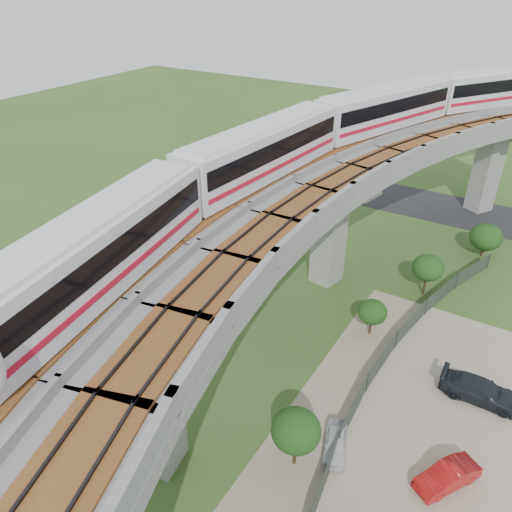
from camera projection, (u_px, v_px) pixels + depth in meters
The scene contains 13 objects.
ground at pixel (251, 344), 34.91m from camera, with size 160.00×160.00×0.00m, color #385321.
dirt_lot at pixel (449, 454), 27.11m from camera, with size 18.00×26.00×0.04m, color gray.
asphalt_road at pixel (390, 197), 56.91m from camera, with size 60.00×8.00×0.03m, color #232326.
viaduct at pixel (307, 246), 28.58m from camera, with size 19.58×73.98×11.40m.
metro_train at pixel (349, 134), 36.29m from camera, with size 17.14×60.18×3.64m.
fence at pixel (387, 391), 30.13m from camera, with size 3.87×38.73×1.50m.
tree_0 at pixel (486, 237), 44.42m from camera, with size 2.82×2.82×3.17m.
tree_1 at pixel (428, 268), 39.02m from camera, with size 2.46×2.46×3.52m.
tree_2 at pixel (372, 312), 35.00m from camera, with size 2.06×2.06×2.79m.
tree_3 at pixel (296, 431), 25.36m from camera, with size 2.60×2.60×3.64m.
car_white at pixel (335, 443), 27.07m from camera, with size 1.25×3.11×1.06m, color silver.
car_red at pixel (447, 476), 25.25m from camera, with size 1.26×3.61×1.19m, color #9D0F0E.
car_dark at pixel (480, 390), 30.19m from camera, with size 1.91×4.69×1.36m, color black.
Camera 1 is at (14.40, -22.75, 23.08)m, focal length 35.00 mm.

